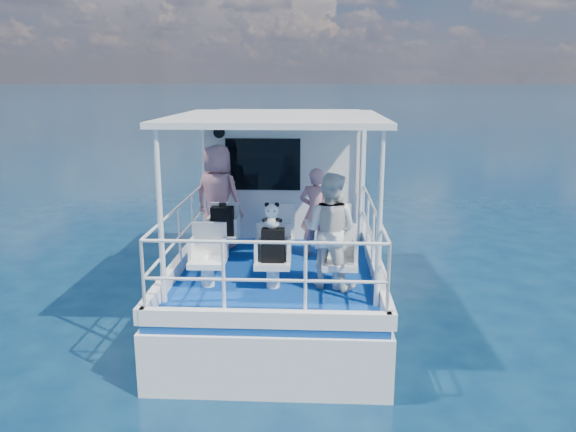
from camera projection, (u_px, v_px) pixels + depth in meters
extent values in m
plane|color=#08203A|center=(279.00, 315.00, 8.99)|extent=(2000.00, 2000.00, 0.00)
cube|color=white|center=(282.00, 293.00, 9.96)|extent=(3.00, 7.00, 1.60)
cube|color=navy|center=(282.00, 247.00, 9.77)|extent=(2.90, 6.90, 0.10)
cube|color=white|center=(286.00, 170.00, 10.76)|extent=(2.85, 2.00, 2.20)
cube|color=white|center=(277.00, 118.00, 8.07)|extent=(3.00, 3.20, 0.08)
cylinder|color=white|center=(160.00, 218.00, 6.94)|extent=(0.07, 0.07, 2.20)
cylinder|color=white|center=(379.00, 221.00, 6.81)|extent=(0.07, 0.07, 2.20)
cylinder|color=white|center=(205.00, 179.00, 9.76)|extent=(0.07, 0.07, 2.20)
cylinder|color=white|center=(361.00, 180.00, 9.63)|extent=(0.07, 0.07, 2.20)
cube|color=white|center=(223.00, 246.00, 8.98)|extent=(0.48, 0.46, 0.38)
cube|color=white|center=(279.00, 247.00, 8.93)|extent=(0.48, 0.46, 0.38)
cube|color=white|center=(336.00, 247.00, 8.89)|extent=(0.48, 0.46, 0.38)
cube|color=white|center=(208.00, 273.00, 7.71)|extent=(0.48, 0.46, 0.38)
cube|color=white|center=(273.00, 274.00, 7.67)|extent=(0.48, 0.46, 0.38)
cube|color=white|center=(339.00, 275.00, 7.63)|extent=(0.48, 0.46, 0.38)
imported|color=#CA838A|center=(218.00, 197.00, 9.37)|extent=(0.78, 0.67, 1.75)
imported|color=#C58087|center=(316.00, 212.00, 8.94)|extent=(0.58, 0.43, 1.44)
imported|color=white|center=(330.00, 231.00, 7.56)|extent=(0.94, 0.84, 1.58)
cube|color=black|center=(222.00, 221.00, 8.84)|extent=(0.35, 0.20, 0.46)
cube|color=black|center=(273.00, 245.00, 7.54)|extent=(0.30, 0.17, 0.46)
cube|color=black|center=(223.00, 205.00, 8.79)|extent=(0.11, 0.07, 0.07)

